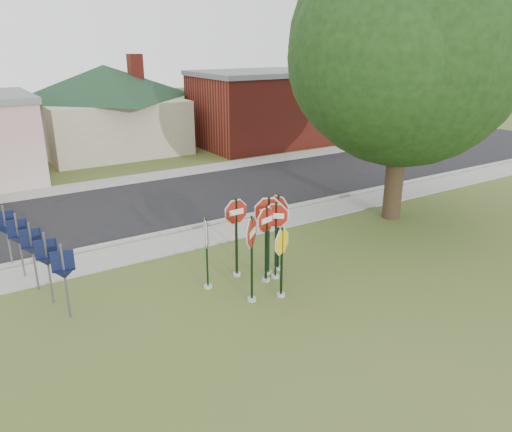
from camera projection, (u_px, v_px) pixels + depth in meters
ground at (289, 306)px, 13.15m from camera, size 120.00×120.00×0.00m
sidewalk_near at (197, 238)px, 17.52m from camera, size 60.00×1.60×0.06m
road at (150, 205)px, 21.10m from camera, size 60.00×7.00×0.04m
sidewalk_far at (118, 182)px, 24.53m from camera, size 60.00×1.60×0.06m
curb at (185, 229)px, 18.30m from camera, size 60.00×0.20×0.14m
stop_sign_center at (266, 235)px, 14.02m from camera, size 0.95×0.30×2.39m
stop_sign_yellow at (282, 255)px, 13.24m from camera, size 0.89×0.48×2.11m
stop_sign_left at (252, 247)px, 12.89m from camera, size 0.84×0.75×2.52m
stop_sign_right at (276, 231)px, 14.22m from camera, size 0.78×0.62×2.43m
stop_sign_back_right at (269, 224)px, 14.40m from camera, size 1.08×0.46×2.56m
stop_sign_back_left at (236, 227)px, 14.33m from camera, size 1.01×0.24×2.51m
stop_sign_far_right at (278, 221)px, 14.72m from camera, size 0.24×1.12×2.51m
stop_sign_far_left at (206, 244)px, 13.66m from camera, size 0.41×1.03×2.21m
route_sign_row at (32, 249)px, 13.60m from camera, size 1.43×4.63×2.00m
building_house at (106, 91)px, 30.46m from camera, size 11.60×11.60×6.20m
building_brick at (273, 107)px, 33.12m from camera, size 10.20×6.20×4.75m
oak_tree at (407, 48)px, 17.59m from camera, size 12.02×11.42×10.57m
bg_tree_right at (320, 52)px, 43.07m from camera, size 5.60×5.60×8.40m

